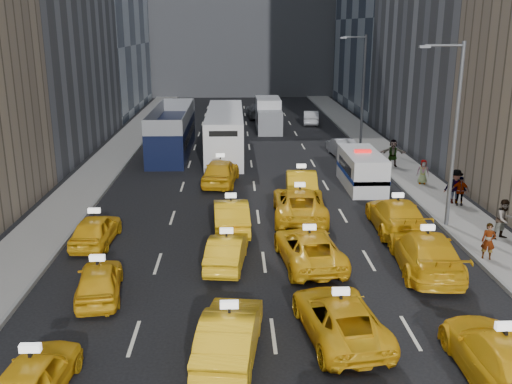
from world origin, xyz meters
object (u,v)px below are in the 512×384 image
Objects in this scene: city_bus at (225,132)px; pedestrian_0 at (488,241)px; nypd_van at (362,170)px; double_decker at (172,131)px; box_truck at (268,115)px.

city_bus is 8.36× the size of pedestrian_0.
double_decker is at bearing 139.49° from nypd_van.
double_decker is (-12.73, 10.47, 0.66)m from nypd_van.
nypd_van is 0.82× the size of box_truck.
nypd_van is 16.50m from double_decker.
nypd_van is 13.22m from city_bus.
box_truck is at bearing 101.69° from nypd_van.
city_bus reaches higher than box_truck.
double_decker is at bearing 175.37° from city_bus.
nypd_van is 3.55× the size of pedestrian_0.
city_bus is at bearing -106.39° from box_truck.
double_decker is 0.93× the size of city_bus.
nypd_van is at bearing -72.27° from box_truck.
city_bus is at bearing 129.47° from nypd_van.
box_truck is at bearing 126.16° from pedestrian_0.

